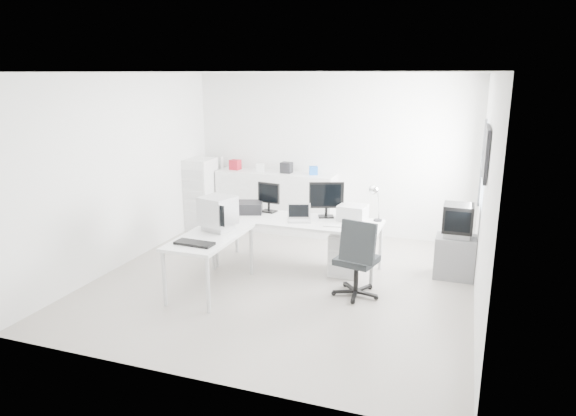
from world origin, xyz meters
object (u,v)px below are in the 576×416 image
(crt_monitor, at_px, (218,213))
(crt_tv, at_px, (458,221))
(laptop, at_px, (299,214))
(tv_cabinet, at_px, (455,257))
(laser_printer, at_px, (353,213))
(inkjet_printer, at_px, (247,207))
(office_chair, at_px, (357,256))
(sideboard, at_px, (276,201))
(filing_cabinet, at_px, (201,194))
(lcd_monitor_small, at_px, (269,197))
(main_desk, at_px, (298,244))
(side_desk, at_px, (211,262))
(drawer_pedestal, at_px, (345,253))
(lcd_monitor_large, at_px, (326,200))

(crt_monitor, distance_m, crt_tv, 3.29)
(laptop, xyz_separation_m, tv_cabinet, (2.13, 0.51, -0.57))
(laser_printer, bearing_deg, inkjet_printer, -169.97)
(inkjet_printer, height_order, office_chair, office_chair)
(laptop, distance_m, sideboard, 2.10)
(filing_cabinet, bearing_deg, laptop, -31.37)
(inkjet_printer, height_order, lcd_monitor_small, lcd_monitor_small)
(tv_cabinet, height_order, sideboard, sideboard)
(tv_cabinet, bearing_deg, main_desk, -169.26)
(office_chair, distance_m, crt_tv, 1.62)
(office_chair, bearing_deg, laser_printer, 119.18)
(laptop, relative_size, crt_monitor, 0.75)
(side_desk, xyz_separation_m, sideboard, (-0.13, 2.80, 0.17))
(drawer_pedestal, bearing_deg, laptop, -167.01)
(laser_printer, bearing_deg, crt_monitor, -140.49)
(lcd_monitor_large, relative_size, office_chair, 0.49)
(drawer_pedestal, distance_m, office_chair, 0.81)
(office_chair, relative_size, sideboard, 0.49)
(lcd_monitor_large, bearing_deg, drawer_pedestal, -49.65)
(lcd_monitor_small, bearing_deg, lcd_monitor_large, 10.82)
(side_desk, height_order, drawer_pedestal, side_desk)
(sideboard, bearing_deg, crt_monitor, -87.13)
(sideboard, bearing_deg, laser_printer, -40.59)
(tv_cabinet, xyz_separation_m, sideboard, (-3.16, 1.29, 0.24))
(sideboard, bearing_deg, tv_cabinet, -22.12)
(side_desk, relative_size, crt_monitor, 3.03)
(lcd_monitor_small, distance_m, tv_cabinet, 2.82)
(side_desk, relative_size, inkjet_printer, 3.04)
(drawer_pedestal, height_order, inkjet_printer, inkjet_printer)
(lcd_monitor_small, distance_m, crt_tv, 2.74)
(laptop, xyz_separation_m, office_chair, (0.96, -0.56, -0.33))
(inkjet_printer, bearing_deg, lcd_monitor_large, -11.70)
(laptop, bearing_deg, crt_monitor, -159.73)
(drawer_pedestal, height_order, lcd_monitor_small, lcd_monitor_small)
(drawer_pedestal, distance_m, filing_cabinet, 3.30)
(filing_cabinet, bearing_deg, lcd_monitor_large, -22.28)
(main_desk, relative_size, lcd_monitor_large, 4.57)
(sideboard, bearing_deg, lcd_monitor_large, -47.52)
(crt_monitor, distance_m, sideboard, 2.59)
(main_desk, bearing_deg, lcd_monitor_small, 155.56)
(main_desk, xyz_separation_m, drawer_pedestal, (0.70, 0.05, -0.08))
(laser_printer, bearing_deg, laptop, -149.69)
(side_desk, relative_size, office_chair, 1.31)
(laser_printer, distance_m, crt_monitor, 1.93)
(side_desk, bearing_deg, office_chair, 13.21)
(lcd_monitor_large, bearing_deg, main_desk, -164.37)
(main_desk, relative_size, sideboard, 1.11)
(side_desk, height_order, sideboard, sideboard)
(main_desk, distance_m, side_desk, 1.39)
(crt_tv, xyz_separation_m, sideboard, (-3.16, 1.29, -0.28))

